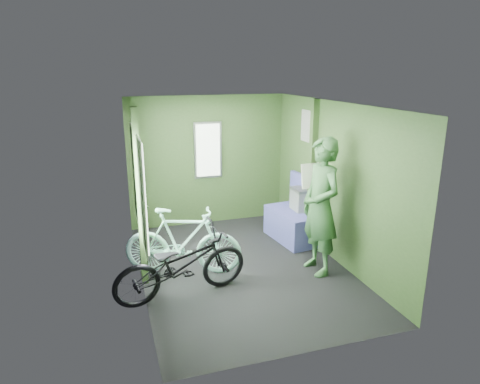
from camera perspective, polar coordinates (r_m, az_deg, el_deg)
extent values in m
plane|color=black|center=(6.20, 0.28, -10.06)|extent=(4.00, 4.00, 0.00)
cube|color=silver|center=(5.58, 0.32, 11.65)|extent=(2.80, 4.00, 0.02)
cube|color=#304A22|center=(7.65, -4.32, 4.15)|extent=(2.80, 0.02, 2.30)
cube|color=#304A22|center=(4.03, 9.13, -7.27)|extent=(2.80, 0.02, 2.30)
cube|color=#304A22|center=(5.53, -13.64, -1.00)|extent=(0.02, 4.00, 2.30)
cube|color=#304A22|center=(6.34, 12.44, 1.26)|extent=(0.02, 4.00, 2.30)
cube|color=#304A22|center=(5.54, -13.23, -0.97)|extent=(0.08, 0.12, 2.30)
cube|color=silver|center=(4.95, -12.78, -0.55)|extent=(0.02, 0.56, 1.34)
cube|color=silver|center=(6.01, -13.74, 2.34)|extent=(0.02, 0.56, 1.34)
cube|color=white|center=(4.83, -13.05, 5.49)|extent=(0.00, 0.12, 0.12)
cube|color=white|center=(5.91, -13.99, 7.34)|extent=(0.00, 0.12, 0.12)
cylinder|color=silver|center=(5.55, -12.47, -1.40)|extent=(0.03, 0.40, 0.03)
cube|color=#304A22|center=(6.83, 9.59, 2.48)|extent=(0.10, 0.10, 2.30)
cube|color=white|center=(6.97, 8.96, 8.65)|extent=(0.02, 0.40, 0.50)
cube|color=silver|center=(7.57, -4.27, 5.56)|extent=(0.50, 0.02, 1.00)
imported|color=black|center=(5.53, -7.57, -13.70)|extent=(1.80, 0.99, 0.96)
imported|color=#9CE9D5|center=(6.09, -7.48, -10.71)|extent=(1.68, 1.02, 0.99)
imported|color=#345F34|center=(5.86, 10.71, -1.96)|extent=(0.50, 0.72, 1.89)
cube|color=silver|center=(6.00, 9.37, 2.14)|extent=(0.28, 0.10, 0.34)
cube|color=gray|center=(7.13, 8.07, -2.87)|extent=(0.25, 0.36, 0.87)
cube|color=navy|center=(7.12, 7.05, -4.42)|extent=(0.68, 1.06, 0.50)
cube|color=navy|center=(7.06, 9.00, -0.18)|extent=(0.19, 1.00, 0.56)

